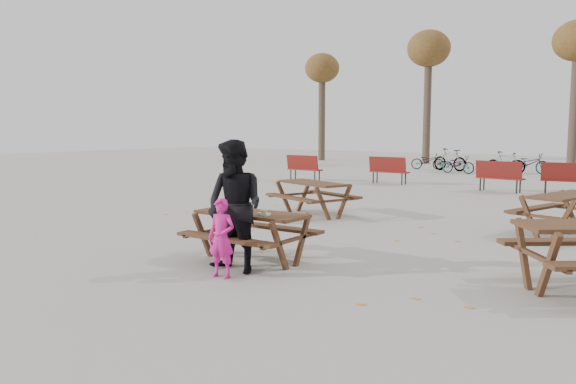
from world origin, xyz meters
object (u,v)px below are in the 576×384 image
Objects in this scene: main_picnic_table at (251,224)px; picnic_table_far at (566,215)px; adult at (235,206)px; picnic_table_north at (313,199)px; food_tray at (264,214)px; child at (221,238)px; soda_bottle at (233,208)px.

main_picnic_table is 0.96× the size of picnic_table_far.
adult reaches higher than picnic_table_north.
child is at bearing -95.29° from food_tray.
adult is (0.46, -0.50, 0.11)m from soda_bottle.
soda_bottle is 0.09× the size of adult.
child reaches higher than picnic_table_north.
picnic_table_north is at bearing 110.84° from main_picnic_table.
picnic_table_north is (-1.98, 5.51, -0.15)m from child.
soda_bottle reaches higher than picnic_table_north.
food_tray is 0.58m from soda_bottle.
food_tray is at bearing 2.76° from soda_bottle.
picnic_table_far is (3.44, 6.13, -0.15)m from child.
main_picnic_table is 10.00× the size of food_tray.
food_tray is at bearing 74.72° from child.
picnic_table_north is at bearing 99.77° from child.
food_tray is at bearing 80.70° from adult.
adult reaches higher than child.
soda_bottle is 6.61m from picnic_table_far.
soda_bottle reaches higher than main_picnic_table.
adult is 1.03× the size of picnic_table_north.
adult is at bearing -47.41° from soda_bottle.
soda_bottle is 0.69m from adult.
picnic_table_far is (3.70, 5.14, -0.18)m from main_picnic_table.
child is (-0.08, -0.86, -0.24)m from food_tray.
picnic_table_north is (-2.06, 4.64, -0.39)m from food_tray.
adult reaches higher than main_picnic_table.
adult is at bearing -49.01° from picnic_table_north.
adult is at bearing -71.06° from main_picnic_table.
adult is (-0.04, 0.34, 0.40)m from child.
picnic_table_north is at bearing 113.90° from food_tray.
child is at bearing -81.01° from adult.
picnic_table_far is at bearing 50.75° from child.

